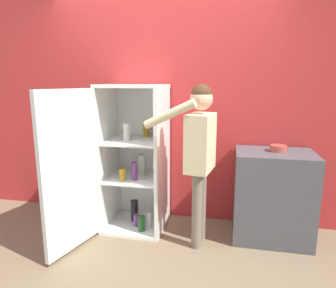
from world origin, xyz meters
The scene contains 6 objects.
ground_plane centered at (0.00, 0.00, 0.00)m, with size 12.00×12.00×0.00m, color #7A664C.
wall_back centered at (0.00, 0.98, 1.27)m, with size 7.00×0.06×2.55m.
refrigerator centered at (-0.32, 0.53, 0.77)m, with size 0.85×1.25×1.55m.
person centered at (0.49, 0.37, 1.00)m, with size 0.64×0.50×1.56m.
counter centered at (1.20, 0.65, 0.45)m, with size 0.75×0.56×0.90m.
bowl centered at (1.23, 0.69, 0.94)m, with size 0.16×0.16×0.06m.
Camera 1 is at (0.76, -2.36, 1.57)m, focal length 32.00 mm.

